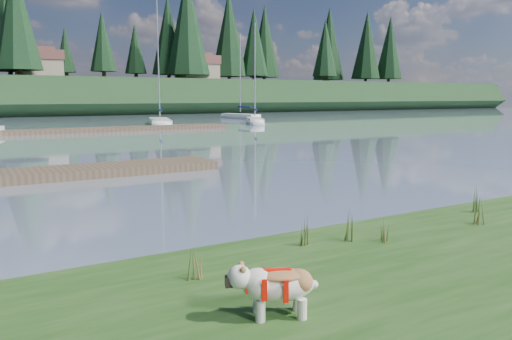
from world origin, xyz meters
TOP-DOWN VIEW (x-y plane):
  - ground at (0.00, 30.00)m, footprint 200.00×200.00m
  - bulldog at (-1.22, -4.20)m, footprint 0.99×0.66m
  - dock_far at (2.00, 30.00)m, footprint 26.00×2.20m
  - sailboat_bg_3 at (11.87, 36.61)m, footprint 4.00×8.65m
  - sailboat_bg_4 at (20.51, 33.75)m, footprint 3.84×6.30m
  - sailboat_bg_5 at (24.20, 44.13)m, footprint 2.25×7.00m
  - weed_0 at (0.58, -2.25)m, footprint 0.17×0.14m
  - weed_1 at (1.32, -2.45)m, footprint 0.17×0.14m
  - weed_2 at (4.05, -2.78)m, footprint 0.17×0.14m
  - weed_3 at (-1.57, -2.73)m, footprint 0.17×0.14m
  - weed_4 at (1.80, -2.74)m, footprint 0.17×0.14m
  - weed_5 at (4.95, -2.15)m, footprint 0.17×0.14m
  - mud_lip at (0.00, -1.60)m, footprint 60.00×0.50m
  - conifer_4 at (3.00, 66.00)m, footprint 6.16×6.16m
  - conifer_5 at (15.00, 70.00)m, footprint 3.96×3.96m
  - conifer_6 at (28.00, 68.00)m, footprint 7.04×7.04m
  - conifer_7 at (42.00, 71.00)m, footprint 5.28×5.28m
  - conifer_8 at (55.00, 67.00)m, footprint 4.62×4.62m
  - conifer_9 at (68.00, 70.00)m, footprint 5.94×5.94m
  - house_1 at (6.00, 71.00)m, footprint 6.30×5.30m
  - house_2 at (30.00, 69.00)m, footprint 6.30×5.30m

SIDE VIEW (x-z plane):
  - ground at x=0.00m, z-range 0.00..0.00m
  - mud_lip at x=0.00m, z-range 0.00..0.14m
  - dock_far at x=2.00m, z-range 0.00..0.30m
  - sailboat_bg_5 at x=24.20m, z-range -4.66..5.30m
  - sailboat_bg_3 at x=11.87m, z-range -5.91..6.55m
  - sailboat_bg_4 at x=20.51m, z-range -4.46..5.12m
  - weed_4 at x=1.80m, z-range 0.31..0.79m
  - weed_3 at x=-1.57m, z-range 0.31..0.80m
  - weed_2 at x=4.05m, z-range 0.31..0.85m
  - weed_1 at x=1.32m, z-range 0.31..0.86m
  - weed_0 at x=0.58m, z-range 0.30..0.93m
  - weed_5 at x=4.95m, z-range 0.30..0.93m
  - bulldog at x=-1.22m, z-range 0.42..1.01m
  - house_1 at x=6.00m, z-range 4.99..9.64m
  - house_2 at x=30.00m, z-range 4.99..9.64m
  - conifer_5 at x=15.00m, z-range 5.65..16.00m
  - conifer_8 at x=55.00m, z-range 5.62..17.40m
  - conifer_7 at x=42.00m, z-range 5.59..18.79m
  - conifer_9 at x=68.00m, z-range 5.55..20.18m
  - conifer_4 at x=3.00m, z-range 5.54..20.64m
  - conifer_6 at x=28.00m, z-range 5.49..22.49m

